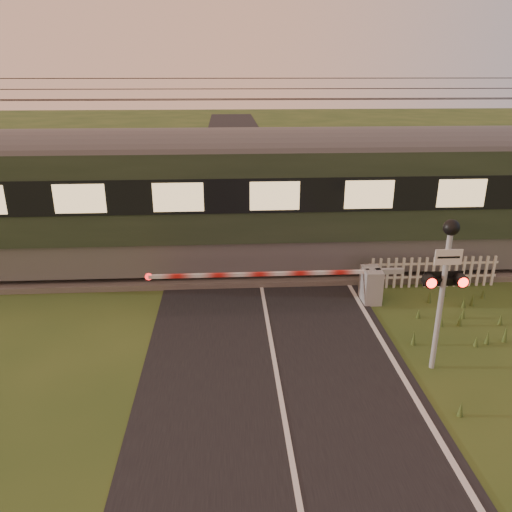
{
  "coord_description": "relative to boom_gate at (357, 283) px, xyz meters",
  "views": [
    {
      "loc": [
        -1.03,
        -9.25,
        6.32
      ],
      "look_at": [
        -0.27,
        3.2,
        1.67
      ],
      "focal_mm": 35.0,
      "sensor_mm": 36.0,
      "label": 1
    }
  ],
  "objects": [
    {
      "name": "picket_fence",
      "position": [
        2.62,
        0.89,
        -0.08
      ],
      "size": [
        4.06,
        0.08,
        0.98
      ],
      "color": "silver",
      "rests_on": "ground"
    },
    {
      "name": "track_bed",
      "position": [
        -2.67,
        2.78,
        -0.51
      ],
      "size": [
        140.0,
        3.4,
        0.39
      ],
      "color": "#47423D",
      "rests_on": "ground"
    },
    {
      "name": "boom_gate",
      "position": [
        0.0,
        0.0,
        0.0
      ],
      "size": [
        7.34,
        0.77,
        1.03
      ],
      "color": "gray",
      "rests_on": "ground"
    },
    {
      "name": "overhead_wires",
      "position": [
        -2.67,
        2.78,
        5.15
      ],
      "size": [
        120.0,
        0.62,
        0.62
      ],
      "color": "black",
      "rests_on": "ground"
    },
    {
      "name": "road",
      "position": [
        -2.65,
        -3.95,
        -0.56
      ],
      "size": [
        6.0,
        140.0,
        0.03
      ],
      "color": "black",
      "rests_on": "ground"
    },
    {
      "name": "ground",
      "position": [
        -2.67,
        -3.72,
        -0.57
      ],
      "size": [
        160.0,
        160.0,
        0.0
      ],
      "primitive_type": "plane",
      "color": "#2B451A",
      "rests_on": "ground"
    },
    {
      "name": "crossing_signal",
      "position": [
        0.87,
        -3.52,
        1.83
      ],
      "size": [
        0.89,
        0.36,
        3.49
      ],
      "color": "gray",
      "rests_on": "ground"
    }
  ]
}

